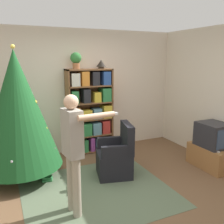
# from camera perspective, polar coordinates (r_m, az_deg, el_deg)

# --- Properties ---
(ground_plane) EXTENTS (14.00, 14.00, 0.00)m
(ground_plane) POSITION_cam_1_polar(r_m,az_deg,el_deg) (3.95, -0.06, -18.22)
(ground_plane) COLOR brown
(wall_back) EXTENTS (8.00, 0.10, 2.60)m
(wall_back) POSITION_cam_1_polar(r_m,az_deg,el_deg) (5.38, -9.10, 4.57)
(wall_back) COLOR beige
(wall_back) RESTS_ON ground_plane
(area_rug) EXTENTS (2.19, 1.96, 0.01)m
(area_rug) POSITION_cam_1_polar(r_m,az_deg,el_deg) (4.02, -3.44, -17.54)
(area_rug) COLOR #56664C
(area_rug) RESTS_ON ground_plane
(bookshelf) EXTENTS (0.96, 0.33, 1.79)m
(bookshelf) POSITION_cam_1_polar(r_m,az_deg,el_deg) (5.31, -5.02, -0.03)
(bookshelf) COLOR brown
(bookshelf) RESTS_ON ground_plane
(tv_stand) EXTENTS (0.49, 0.81, 0.41)m
(tv_stand) POSITION_cam_1_polar(r_m,az_deg,el_deg) (5.07, 21.74, -9.44)
(tv_stand) COLOR #996638
(tv_stand) RESTS_ON ground_plane
(television) EXTENTS (0.47, 0.54, 0.44)m
(television) POSITION_cam_1_polar(r_m,az_deg,el_deg) (4.94, 22.15, -4.85)
(television) COLOR #28282D
(television) RESTS_ON tv_stand
(game_remote) EXTENTS (0.04, 0.12, 0.02)m
(game_remote) POSITION_cam_1_polar(r_m,az_deg,el_deg) (4.74, 22.80, -8.24)
(game_remote) COLOR white
(game_remote) RESTS_ON tv_stand
(christmas_tree) EXTENTS (1.36, 1.36, 2.21)m
(christmas_tree) POSITION_cam_1_polar(r_m,az_deg,el_deg) (4.32, -20.74, 0.46)
(christmas_tree) COLOR #4C3323
(christmas_tree) RESTS_ON ground_plane
(armchair) EXTENTS (0.69, 0.68, 0.92)m
(armchair) POSITION_cam_1_polar(r_m,az_deg,el_deg) (4.37, 0.99, -10.36)
(armchair) COLOR black
(armchair) RESTS_ON ground_plane
(standing_person) EXTENTS (0.67, 0.47, 1.58)m
(standing_person) POSITION_cam_1_polar(r_m,az_deg,el_deg) (3.18, -8.85, -7.58)
(standing_person) COLOR #9E937F
(standing_person) RESTS_ON ground_plane
(potted_plant) EXTENTS (0.22, 0.22, 0.33)m
(potted_plant) POSITION_cam_1_polar(r_m,az_deg,el_deg) (5.12, -8.25, 11.82)
(potted_plant) COLOR #935B38
(potted_plant) RESTS_ON bookshelf
(table_lamp) EXTENTS (0.20, 0.20, 0.18)m
(table_lamp) POSITION_cam_1_polar(r_m,az_deg,el_deg) (5.30, -2.50, 10.98)
(table_lamp) COLOR #473828
(table_lamp) RESTS_ON bookshelf
(book_pile_near_tree) EXTENTS (0.20, 0.18, 0.07)m
(book_pile_near_tree) POSITION_cam_1_polar(r_m,az_deg,el_deg) (4.45, -14.57, -14.50)
(book_pile_near_tree) COLOR #2D7A42
(book_pile_near_tree) RESTS_ON ground_plane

